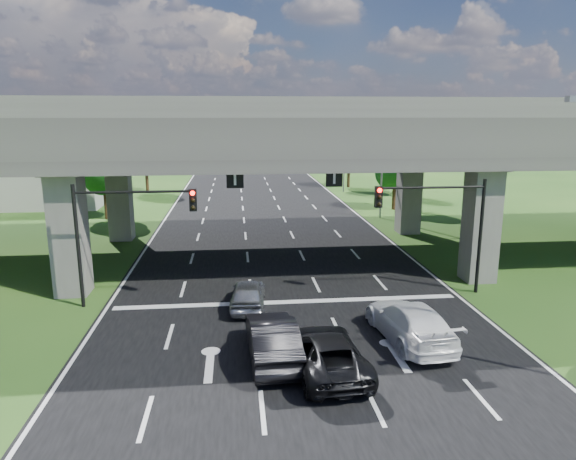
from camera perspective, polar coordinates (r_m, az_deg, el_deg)
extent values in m
plane|color=#224717|center=(22.59, 0.95, -11.20)|extent=(160.00, 160.00, 0.00)
cube|color=black|center=(31.94, -1.19, -3.91)|extent=(18.00, 120.00, 0.03)
cube|color=#3A3735|center=(32.62, -1.55, 10.69)|extent=(80.00, 15.00, 2.00)
cube|color=slate|center=(25.37, -0.28, 13.49)|extent=(80.00, 0.50, 1.00)
cube|color=slate|center=(39.83, -2.38, 13.21)|extent=(80.00, 0.50, 1.00)
cube|color=slate|center=(28.40, -23.20, 0.19)|extent=(1.60, 1.60, 7.00)
cube|color=slate|center=(39.83, -18.22, 3.92)|extent=(1.60, 1.60, 7.00)
cube|color=slate|center=(30.27, 20.69, 1.12)|extent=(1.60, 1.60, 7.00)
cube|color=slate|center=(41.19, 13.32, 4.49)|extent=(1.60, 1.60, 7.00)
cube|color=black|center=(25.70, -5.91, 5.60)|extent=(0.85, 0.06, 0.85)
cube|color=black|center=(26.18, 5.16, 5.74)|extent=(0.85, 0.06, 0.85)
cube|color=#9E9E99|center=(60.70, -28.73, 4.39)|extent=(20.00, 10.00, 4.00)
cylinder|color=black|center=(28.18, 20.58, -0.73)|extent=(0.18, 0.18, 6.00)
cylinder|color=black|center=(26.60, 15.68, 4.56)|extent=(5.50, 0.12, 0.12)
cube|color=black|center=(25.61, 10.03, 3.64)|extent=(0.35, 0.28, 1.05)
sphere|color=#FF0C05|center=(25.41, 10.16, 4.36)|extent=(0.22, 0.22, 0.22)
cylinder|color=black|center=(26.36, -22.29, -1.76)|extent=(0.18, 0.18, 6.00)
cylinder|color=black|center=(25.21, -16.77, 4.07)|extent=(5.50, 0.12, 0.12)
cube|color=black|center=(24.72, -10.51, 3.30)|extent=(0.35, 0.28, 1.05)
sphere|color=#FF0C05|center=(24.51, -10.57, 4.04)|extent=(0.22, 0.22, 0.22)
cylinder|color=gray|center=(46.54, 10.42, 7.40)|extent=(0.16, 0.16, 10.00)
cylinder|color=gray|center=(45.96, 8.81, 13.26)|extent=(3.00, 0.10, 0.10)
cube|color=gray|center=(45.61, 6.93, 13.19)|extent=(0.60, 0.25, 0.18)
cylinder|color=gray|center=(62.02, 6.28, 8.81)|extent=(0.16, 0.16, 10.00)
cylinder|color=gray|center=(61.58, 4.98, 13.19)|extent=(3.00, 0.10, 0.10)
cube|color=gray|center=(61.32, 3.57, 13.12)|extent=(0.60, 0.25, 0.18)
cylinder|color=black|center=(48.49, -19.58, 3.08)|extent=(0.36, 0.36, 3.30)
sphere|color=#144D17|center=(48.12, -19.85, 6.60)|extent=(4.50, 4.50, 4.50)
sphere|color=#144D17|center=(47.62, -19.59, 8.20)|extent=(3.60, 3.60, 3.60)
sphere|color=#144D17|center=(48.67, -20.00, 5.59)|extent=(3.30, 3.30, 3.30)
cylinder|color=black|center=(56.93, -20.66, 4.11)|extent=(0.36, 0.36, 2.86)
sphere|color=#144D17|center=(56.63, -20.87, 6.71)|extent=(3.90, 3.90, 3.90)
sphere|color=#144D17|center=(56.15, -20.64, 7.88)|extent=(3.12, 3.12, 3.12)
sphere|color=#144D17|center=(57.17, -21.00, 5.96)|extent=(2.86, 2.86, 2.86)
cylinder|color=black|center=(63.81, -15.42, 5.62)|extent=(0.36, 0.36, 3.52)
sphere|color=#144D17|center=(63.52, -15.59, 8.48)|extent=(4.80, 4.80, 4.80)
sphere|color=#144D17|center=(63.08, -15.35, 9.78)|extent=(3.84, 3.84, 3.84)
sphere|color=#144D17|center=(64.03, -15.74, 7.64)|extent=(3.52, 3.52, 3.52)
cylinder|color=black|center=(51.48, 11.71, 3.95)|extent=(0.36, 0.36, 3.08)
sphere|color=#144D17|center=(51.14, 11.85, 7.06)|extent=(4.20, 4.20, 4.20)
sphere|color=#144D17|center=(50.88, 12.45, 8.42)|extent=(3.36, 3.36, 3.36)
sphere|color=#144D17|center=(51.52, 11.35, 6.18)|extent=(3.08, 3.08, 3.08)
cylinder|color=black|center=(59.95, 12.16, 5.04)|extent=(0.36, 0.36, 2.86)
sphere|color=#144D17|center=(59.67, 12.28, 7.51)|extent=(3.90, 3.90, 3.90)
sphere|color=#144D17|center=(59.42, 12.80, 8.60)|extent=(3.12, 3.12, 3.12)
sphere|color=#144D17|center=(60.03, 11.85, 6.81)|extent=(2.86, 2.86, 2.86)
cylinder|color=black|center=(66.53, 6.76, 6.16)|extent=(0.36, 0.36, 3.30)
sphere|color=#144D17|center=(66.26, 6.82, 8.74)|extent=(4.50, 4.50, 4.50)
sphere|color=#144D17|center=(65.98, 7.26, 9.89)|extent=(3.60, 3.60, 3.60)
sphere|color=#144D17|center=(66.65, 6.47, 8.00)|extent=(3.30, 3.30, 3.30)
imported|color=#98999F|center=(24.98, -4.45, -7.07)|extent=(1.94, 4.16, 1.38)
imported|color=black|center=(19.88, -1.74, -11.98)|extent=(1.96, 5.08, 1.65)
imported|color=white|center=(21.99, 13.36, -9.89)|extent=(2.78, 5.73, 1.61)
imported|color=black|center=(19.14, 4.25, -13.40)|extent=(2.77, 5.33, 1.43)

